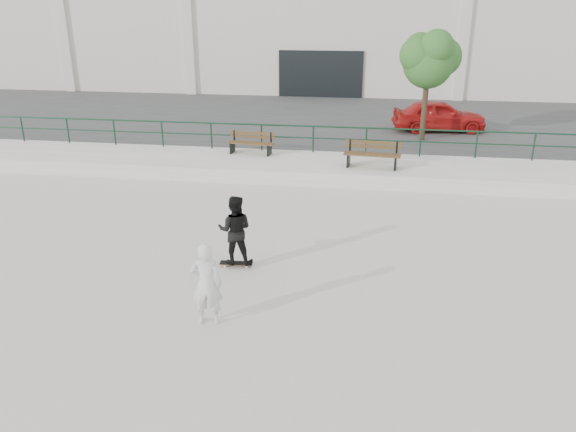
% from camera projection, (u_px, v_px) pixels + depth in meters
% --- Properties ---
extents(ground, '(120.00, 120.00, 0.00)m').
position_uv_depth(ground, '(210.00, 301.00, 11.85)').
color(ground, beige).
rests_on(ground, ground).
extents(ledge, '(30.00, 3.00, 0.50)m').
position_uv_depth(ledge, '(282.00, 167.00, 20.53)').
color(ledge, beige).
rests_on(ledge, ground).
extents(parking_strip, '(60.00, 14.00, 0.50)m').
position_uv_depth(parking_strip, '(309.00, 121.00, 28.37)').
color(parking_strip, '#3C3C3C').
rests_on(parking_strip, ground).
extents(railing, '(28.00, 0.06, 1.03)m').
position_uv_depth(railing, '(287.00, 132.00, 21.37)').
color(railing, '#143923').
rests_on(railing, ledge).
extents(commercial_building, '(44.20, 16.33, 8.00)m').
position_uv_depth(commercial_building, '(332.00, 21.00, 39.73)').
color(commercial_building, silver).
rests_on(commercial_building, ground).
extents(bench_left, '(1.80, 0.68, 0.81)m').
position_uv_depth(bench_left, '(251.00, 143.00, 21.18)').
color(bench_left, '#4F301B').
rests_on(bench_left, ledge).
extents(bench_right, '(1.99, 0.73, 0.90)m').
position_uv_depth(bench_right, '(372.00, 155.00, 19.43)').
color(bench_right, '#4F301B').
rests_on(bench_right, ledge).
extents(tree, '(2.50, 2.22, 4.44)m').
position_uv_depth(tree, '(430.00, 57.00, 22.21)').
color(tree, brown).
rests_on(tree, parking_strip).
extents(red_car, '(4.20, 2.14, 1.37)m').
position_uv_depth(red_car, '(439.00, 115.00, 24.78)').
color(red_car, red).
rests_on(red_car, parking_strip).
extents(skateboard, '(0.79, 0.25, 0.09)m').
position_uv_depth(skateboard, '(236.00, 263.00, 13.39)').
color(skateboard, black).
rests_on(skateboard, ground).
extents(standing_skater, '(0.86, 0.69, 1.68)m').
position_uv_depth(standing_skater, '(235.00, 230.00, 13.08)').
color(standing_skater, black).
rests_on(standing_skater, skateboard).
extents(seated_skater, '(0.66, 0.48, 1.70)m').
position_uv_depth(seated_skater, '(207.00, 284.00, 10.77)').
color(seated_skater, silver).
rests_on(seated_skater, ground).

